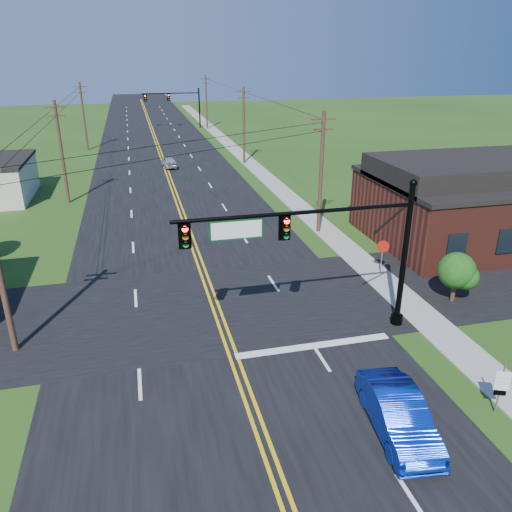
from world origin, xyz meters
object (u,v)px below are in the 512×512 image
object	(u,v)px
route_sign	(501,385)
stop_sign	(383,250)
blue_car	(398,415)
signal_mast_far	(174,102)
signal_mast_main	(318,244)

from	to	relation	value
route_sign	stop_sign	world-z (taller)	stop_sign
blue_car	route_sign	distance (m)	4.25
blue_car	route_sign	world-z (taller)	route_sign
blue_car	stop_sign	size ratio (longest dim) A/B	2.16
route_sign	stop_sign	size ratio (longest dim) A/B	0.98
signal_mast_far	stop_sign	world-z (taller)	signal_mast_far
blue_car	stop_sign	world-z (taller)	stop_sign
signal_mast_far	stop_sign	xyz separation A→B (m)	(6.43, -66.17, -2.95)
signal_mast_far	signal_mast_main	bearing A→B (deg)	-90.08
signal_mast_main	route_sign	bearing A→B (deg)	-55.47
blue_car	signal_mast_far	bearing A→B (deg)	97.36
route_sign	stop_sign	distance (m)	12.98
blue_car	route_sign	bearing A→B (deg)	7.80
signal_mast_far	route_sign	xyz separation A→B (m)	(4.74, -79.03, -3.28)
signal_mast_far	stop_sign	size ratio (longest dim) A/B	4.95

